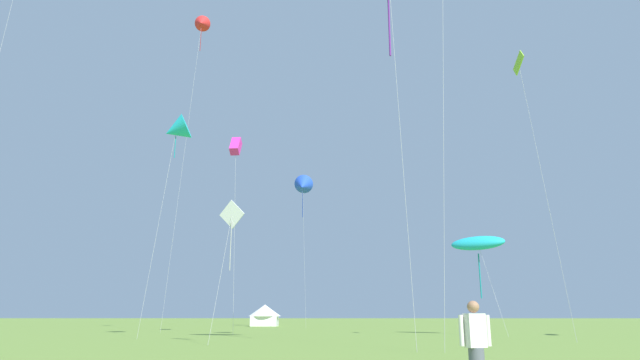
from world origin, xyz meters
TOP-DOWN VIEW (x-y plane):
  - kite_lime_diamond at (12.74, 25.76)m, footprint 1.59×1.82m
  - kite_cyan_parafoil at (11.99, 35.39)m, footprint 4.41×4.30m
  - kite_magenta_box at (-7.09, 36.72)m, footprint 1.10×2.37m
  - kite_white_diamond at (-4.65, 23.01)m, footprint 1.47×1.50m
  - kite_red_delta at (-11.98, 42.09)m, footprint 2.30×2.84m
  - kite_cyan_delta at (-10.13, 30.02)m, footprint 2.27×2.47m
  - kite_blue_delta at (-2.45, 56.64)m, footprint 2.50×2.89m
  - person_spectator at (3.25, 4.81)m, footprint 0.57×0.33m
  - festival_tent_left at (-7.57, 64.60)m, footprint 4.13×4.13m

SIDE VIEW (x-z plane):
  - person_spectator at x=3.25m, z-range -0.02..1.71m
  - festival_tent_left at x=-7.57m, z-range 0.14..2.83m
  - kite_white_diamond at x=-4.65m, z-range 2.74..10.26m
  - kite_cyan_parafoil at x=11.99m, z-range 2.97..10.50m
  - kite_cyan_delta at x=-10.13m, z-range 6.48..21.74m
  - kite_magenta_box at x=-7.09m, z-range 7.07..22.94m
  - kite_blue_delta at x=-2.45m, z-range 7.50..25.39m
  - kite_lime_diamond at x=12.74m, z-range 7.65..25.52m
  - kite_red_delta at x=-11.98m, z-range 14.30..44.97m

